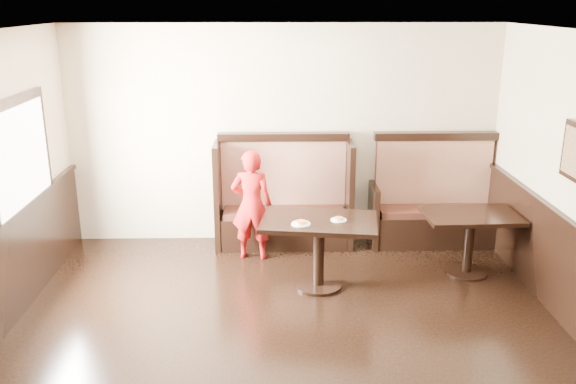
{
  "coord_description": "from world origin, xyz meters",
  "views": [
    {
      "loc": [
        -0.13,
        -4.18,
        3.06
      ],
      "look_at": [
        0.03,
        2.35,
        1.0
      ],
      "focal_mm": 38.0,
      "sensor_mm": 36.0,
      "label": 1
    }
  ],
  "objects_px": {
    "booth_neighbor": "(433,207)",
    "child": "(252,205)",
    "table_main": "(319,235)",
    "table_neighbor": "(470,229)",
    "booth_main": "(284,205)"
  },
  "relations": [
    {
      "from": "booth_neighbor",
      "to": "child",
      "type": "bearing_deg",
      "value": -168.86
    },
    {
      "from": "table_main",
      "to": "child",
      "type": "xyz_separation_m",
      "value": [
        -0.76,
        0.82,
        0.08
      ]
    },
    {
      "from": "table_main",
      "to": "table_neighbor",
      "type": "relative_size",
      "value": 1.24
    },
    {
      "from": "child",
      "to": "table_main",
      "type": "bearing_deg",
      "value": 138.62
    },
    {
      "from": "booth_neighbor",
      "to": "table_main",
      "type": "relative_size",
      "value": 1.23
    },
    {
      "from": "booth_main",
      "to": "child",
      "type": "xyz_separation_m",
      "value": [
        -0.4,
        -0.46,
        0.16
      ]
    },
    {
      "from": "booth_main",
      "to": "child",
      "type": "distance_m",
      "value": 0.63
    },
    {
      "from": "table_main",
      "to": "table_neighbor",
      "type": "height_order",
      "value": "table_main"
    },
    {
      "from": "booth_neighbor",
      "to": "table_main",
      "type": "distance_m",
      "value": 2.05
    },
    {
      "from": "booth_main",
      "to": "booth_neighbor",
      "type": "height_order",
      "value": "same"
    },
    {
      "from": "child",
      "to": "booth_main",
      "type": "bearing_deg",
      "value": -124.69
    },
    {
      "from": "table_neighbor",
      "to": "booth_neighbor",
      "type": "bearing_deg",
      "value": 97.94
    },
    {
      "from": "booth_main",
      "to": "table_main",
      "type": "relative_size",
      "value": 1.31
    },
    {
      "from": "table_neighbor",
      "to": "child",
      "type": "distance_m",
      "value": 2.58
    },
    {
      "from": "table_main",
      "to": "child",
      "type": "relative_size",
      "value": 0.98
    }
  ]
}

